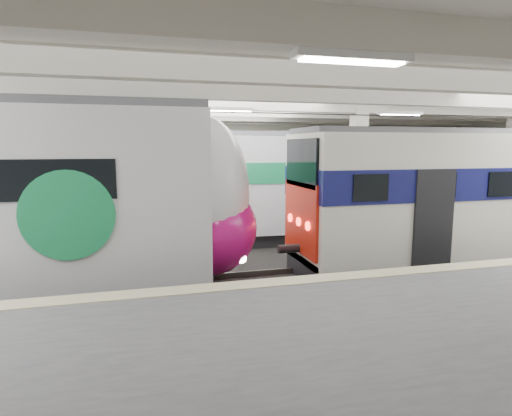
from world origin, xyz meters
name	(u,v)px	position (x,y,z in m)	size (l,w,h in m)	color
station_hall	(262,172)	(0.00, -1.74, 3.24)	(36.00, 24.00, 5.75)	black
older_rer	(490,195)	(8.11, 0.00, 2.27)	(13.08, 2.89, 4.33)	silver
far_train	(114,189)	(-3.66, 5.50, 2.27)	(13.83, 3.47, 4.39)	silver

